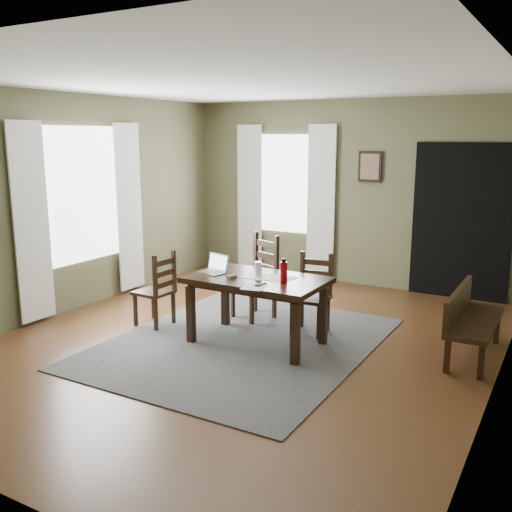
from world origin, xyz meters
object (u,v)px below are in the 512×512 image
Objects in this scene: chair_end at (157,290)px; dining_table at (257,286)px; laptop at (215,268)px; chair_back_right at (312,295)px; chair_back_left at (257,278)px; water_bottle at (284,272)px; bench at (469,317)px.

dining_table is at bearing 95.35° from chair_end.
chair_end is 2.69× the size of laptop.
dining_table is 1.63× the size of chair_back_right.
dining_table is 0.74m from chair_back_right.
chair_back_left is 3.11× the size of laptop.
water_bottle is (0.35, -0.08, 0.21)m from dining_table.
water_bottle is at bearing 91.77° from chair_end.
chair_end is 1.79m from chair_back_right.
chair_back_right is at bearing 89.20° from water_bottle.
chair_back_left reaches higher than chair_end.
bench is at bearing 105.71° from chair_end.
water_bottle is at bearing -12.39° from dining_table.
water_bottle is (0.86, -0.05, 0.07)m from laptop.
bench is 1.90m from water_bottle.
chair_back_right is at bearing 59.61° from dining_table.
dining_table is 1.43× the size of chair_back_left.
laptop is (0.78, 0.05, 0.35)m from chair_end.
chair_end is 1.20m from chair_back_left.
water_bottle is at bearing -95.08° from chair_back_right.
chair_back_right is 0.80m from water_bottle.
chair_back_left reaches higher than laptop.
chair_back_left is 3.98× the size of water_bottle.
dining_table is at bearing -125.23° from chair_back_right.
laptop is (-2.53, -0.76, 0.36)m from bench.
chair_back_left is at bearing 132.71° from water_bottle.
chair_back_left is (-0.44, 0.78, -0.14)m from dining_table.
laptop reaches higher than chair_back_right.
laptop is 0.87m from water_bottle.
chair_back_left is at bearing 97.33° from laptop.
dining_table is at bearing 109.92° from bench.
chair_back_right is 1.13m from laptop.
bench is at bearing 18.61° from chair_back_left.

